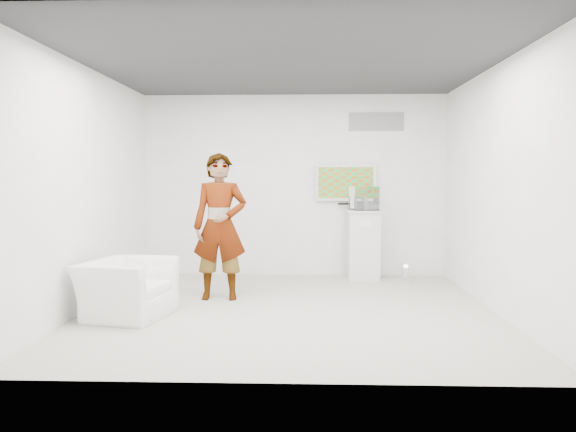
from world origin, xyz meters
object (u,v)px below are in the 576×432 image
object	(u,v)px
tv	(346,183)
person	(220,226)
armchair	(127,289)
pedestal	(363,244)
floor_uplight	(406,274)

from	to	relation	value
tv	person	world-z (taller)	person
armchair	pedestal	distance (m)	3.99
tv	floor_uplight	distance (m)	1.78
person	armchair	size ratio (longest dim) A/B	1.91
person	armchair	world-z (taller)	person
floor_uplight	person	bearing A→B (deg)	-154.99
tv	person	bearing A→B (deg)	-134.11
armchair	pedestal	size ratio (longest dim) A/B	0.92
tv	floor_uplight	size ratio (longest dim) A/B	3.72
floor_uplight	tv	bearing A→B (deg)	146.58
person	pedestal	size ratio (longest dim) A/B	1.77
floor_uplight	pedestal	bearing A→B (deg)	152.83
tv	floor_uplight	world-z (taller)	tv
armchair	pedestal	xyz separation A→B (m)	(3.03, 2.59, 0.22)
person	floor_uplight	xyz separation A→B (m)	(2.71, 1.26, -0.85)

